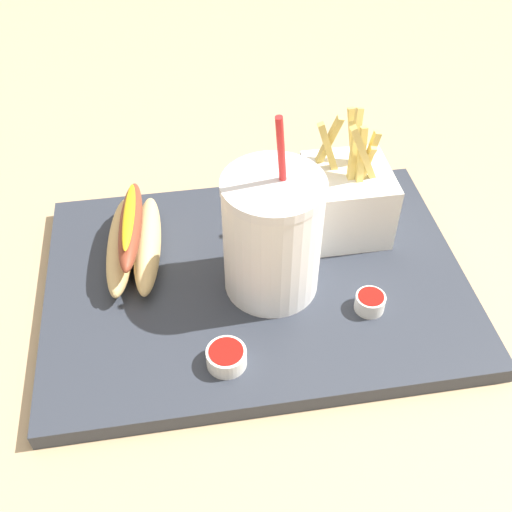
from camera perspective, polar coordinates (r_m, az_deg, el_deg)
ground_plane at (r=0.68m, az=0.00°, el=-3.57°), size 2.40×2.40×0.02m
food_tray at (r=0.67m, az=0.00°, el=-2.43°), size 0.45×0.32×0.02m
soda_cup at (r=0.61m, az=1.54°, el=1.87°), size 0.10×0.10×0.21m
fries_basket at (r=0.70m, az=8.51°, el=5.39°), size 0.09×0.09×0.15m
hot_dog_1 at (r=0.68m, az=-11.43°, el=1.49°), size 0.07×0.16×0.06m
ketchup_cup_1 at (r=0.58m, az=-2.80°, el=-9.42°), size 0.04×0.04×0.02m
ketchup_cup_2 at (r=0.63m, az=10.68°, el=-4.23°), size 0.03×0.03×0.02m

